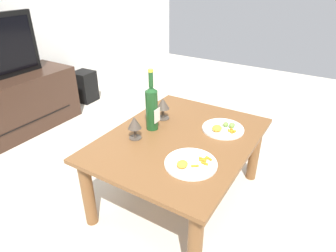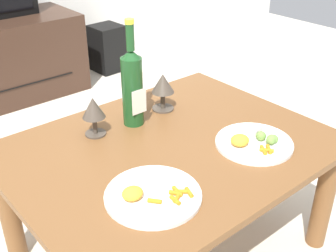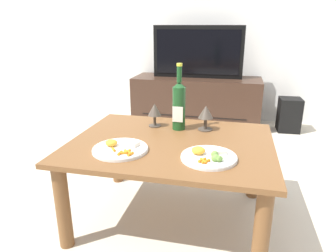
% 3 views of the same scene
% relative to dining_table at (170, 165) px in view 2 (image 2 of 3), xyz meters
% --- Properties ---
extents(ground_plane, '(6.40, 6.40, 0.00)m').
position_rel_dining_table_xyz_m(ground_plane, '(0.00, 0.00, -0.39)').
color(ground_plane, beige).
extents(dining_table, '(1.04, 0.81, 0.47)m').
position_rel_dining_table_xyz_m(dining_table, '(0.00, 0.00, 0.00)').
color(dining_table, brown).
rests_on(dining_table, ground_plane).
extents(floor_speaker, '(0.22, 0.22, 0.34)m').
position_rel_dining_table_xyz_m(floor_speaker, '(0.86, 1.73, -0.21)').
color(floor_speaker, black).
rests_on(floor_speaker, ground_plane).
extents(wine_bottle, '(0.07, 0.08, 0.38)m').
position_rel_dining_table_xyz_m(wine_bottle, '(0.00, 0.20, 0.23)').
color(wine_bottle, '#19471E').
rests_on(wine_bottle, dining_table).
extents(goblet_left, '(0.08, 0.08, 0.14)m').
position_rel_dining_table_xyz_m(goblet_left, '(-0.15, 0.22, 0.18)').
color(goblet_left, '#473D33').
rests_on(goblet_left, dining_table).
extents(goblet_right, '(0.09, 0.09, 0.15)m').
position_rel_dining_table_xyz_m(goblet_right, '(0.15, 0.22, 0.18)').
color(goblet_right, '#473D33').
rests_on(goblet_right, dining_table).
extents(dinner_plate_left, '(0.27, 0.27, 0.04)m').
position_rel_dining_table_xyz_m(dinner_plate_left, '(-0.21, -0.18, 0.09)').
color(dinner_plate_left, white).
rests_on(dinner_plate_left, dining_table).
extents(dinner_plate_right, '(0.26, 0.26, 0.05)m').
position_rel_dining_table_xyz_m(dinner_plate_right, '(0.21, -0.18, 0.09)').
color(dinner_plate_right, white).
rests_on(dinner_plate_right, dining_table).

